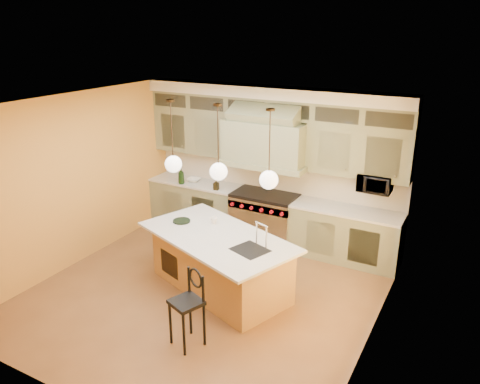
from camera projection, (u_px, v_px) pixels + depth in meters
The scene contains 18 objects.
floor at pixel (204, 294), 7.22m from camera, with size 5.00×5.00×0.00m, color brown.
ceiling at pixel (198, 105), 6.24m from camera, with size 5.00×5.00×0.00m, color white.
wall_back at pixel (274, 164), 8.80m from camera, with size 5.00×5.00×0.00m, color gold.
wall_front at pixel (65, 287), 4.66m from camera, with size 5.00×5.00×0.00m, color gold.
wall_left at pixel (76, 180), 7.85m from camera, with size 5.00×5.00×0.00m, color gold.
wall_right at pixel (376, 243), 5.60m from camera, with size 5.00×5.00×0.00m, color gold.
back_cabinetry at pixel (268, 168), 8.58m from camera, with size 5.00×0.77×2.90m.
range at pixel (265, 217), 8.83m from camera, with size 1.20×0.74×0.96m.
kitchen_island at pixel (220, 261), 7.22m from camera, with size 2.75×2.06×1.35m.
counter_stool at pixel (188, 304), 5.91m from camera, with size 0.47×0.47×1.05m.
microwave at pixel (375, 183), 7.71m from camera, with size 0.54×0.37×0.30m, color black.
oil_bottle_a at pixel (181, 176), 9.22m from camera, with size 0.13×0.13×0.33m, color black.
oil_bottle_b at pixel (216, 185), 8.90m from camera, with size 0.09×0.10×0.21m, color black.
fruit_bowl at pixel (194, 180), 9.39m from camera, with size 0.26×0.26×0.06m, color white.
cup at pixel (214, 220), 7.45m from camera, with size 0.11×0.11×0.10m, color white.
pendant_left at pixel (173, 162), 7.08m from camera, with size 0.26×0.26×1.11m.
pendant_center at pixel (219, 170), 6.72m from camera, with size 0.26×0.26×1.11m.
pendant_right at pixel (269, 178), 6.36m from camera, with size 0.26×0.26×1.11m.
Camera 1 is at (3.48, -5.24, 3.92)m, focal length 35.00 mm.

